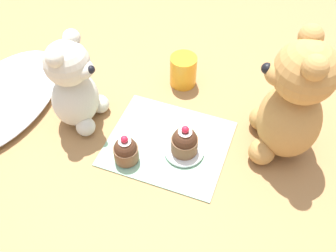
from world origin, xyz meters
TOP-DOWN VIEW (x-y plane):
  - ground_plane at (0.00, 0.00)m, footprint 4.00×4.00m
  - knitted_placemat at (0.00, 0.00)m, footprint 0.21×0.24m
  - tulle_cloth at (-0.02, 0.38)m, footprint 0.35×0.20m
  - teddy_bear_cream at (0.00, 0.20)m, footprint 0.11×0.11m
  - teddy_bear_tan at (0.08, -0.21)m, footprint 0.16×0.15m
  - cupcake_near_cream_bear at (-0.07, 0.06)m, footprint 0.05×0.05m
  - saucer_plate at (-0.01, -0.04)m, footprint 0.08×0.08m
  - cupcake_near_tan_bear at (-0.01, -0.04)m, footprint 0.05×0.05m
  - juice_glass at (0.18, 0.03)m, footprint 0.06×0.06m

SIDE VIEW (x-z plane):
  - ground_plane at x=0.00m, z-range 0.00..0.00m
  - knitted_placemat at x=0.00m, z-range 0.00..0.01m
  - saucer_plate at x=-0.01m, z-range 0.01..0.01m
  - tulle_cloth at x=-0.02m, z-range 0.00..0.03m
  - cupcake_near_cream_bear at x=-0.07m, z-range 0.00..0.06m
  - juice_glass at x=0.18m, z-range 0.00..0.07m
  - cupcake_near_tan_bear at x=-0.01m, z-range 0.00..0.07m
  - teddy_bear_cream at x=0.00m, z-range -0.01..0.20m
  - teddy_bear_tan at x=0.08m, z-range -0.01..0.25m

